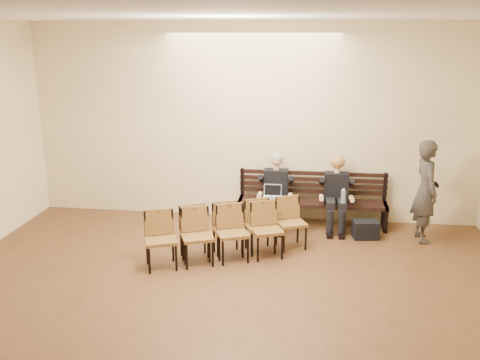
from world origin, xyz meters
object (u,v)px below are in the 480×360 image
Objects in this scene: seated_man at (275,192)px; seated_woman at (336,197)px; passerby at (427,184)px; bench at (311,213)px; water_bottle at (343,203)px; chair_row_back at (215,235)px; bag at (365,229)px; laptop at (272,199)px; chair_row_front at (244,228)px.

seated_woman is at bearing 0.00° from seated_man.
passerby is (2.45, -0.33, 0.34)m from seated_man.
water_bottle is at bearing -39.37° from bench.
chair_row_back is (-0.78, -1.63, -0.21)m from seated_man.
seated_woman is 0.75m from bag.
laptop is 0.76× the size of bag.
bench is at bearing 19.83° from laptop.
laptop is at bearing -100.22° from seated_man.
chair_row_back is (-2.31, -1.26, 0.27)m from bag.
laptop is 1.59m from chair_row_back.
water_bottle is at bearing 80.35° from passerby.
water_bottle reaches higher than laptop.
bench is 0.56m from seated_woman.
seated_woman is at bearing 19.81° from chair_row_back.
seated_man reaches higher than laptop.
seated_man is (-0.64, -0.12, 0.40)m from bench.
seated_man is 1.65m from bag.
passerby is (0.92, 0.04, 0.82)m from bag.
water_bottle is 0.61× the size of bag.
seated_woman is 1.49m from passerby.
water_bottle reaches higher than bag.
chair_row_back reaches higher than water_bottle.
chair_row_front reaches higher than bench.
seated_man is 3.09× the size of bag.
chair_row_back is (-1.41, -1.75, 0.19)m from bench.
bench is 10.53× the size of water_bottle.
passerby reaches higher than bench.
passerby is at bearing -0.03° from chair_row_back.
seated_man reaches higher than chair_row_front.
chair_row_front is (-1.92, -0.88, 0.26)m from bag.
bag is at bearing -37.15° from seated_woman.
laptop is at bearing -168.13° from seated_woman.
water_bottle is at bearing 12.76° from chair_row_back.
bag is 0.20× the size of chair_row_back.
bench is at bearing 29.25° from chair_row_front.
chair_row_back is at bearing -125.06° from laptop.
seated_woman is at bearing -16.40° from bench.
water_bottle is 0.13× the size of chair_row_front.
seated_woman is at bearing 4.49° from laptop.
seated_woman is at bearing 142.85° from bag.
chair_row_back reaches higher than laptop.
passerby is at bearing -9.67° from laptop.
bag is (0.39, -0.07, -0.42)m from water_bottle.
water_bottle is at bearing -10.68° from laptop.
seated_woman reaches higher than bag.
seated_man reaches higher than bag.
water_bottle is 0.13× the size of passerby.
laptop is at bearing 40.28° from chair_row_back.
laptop is at bearing 47.25° from chair_row_front.
passerby reaches higher than seated_man.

